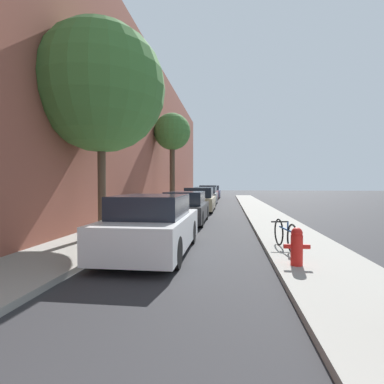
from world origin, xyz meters
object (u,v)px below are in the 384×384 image
(parked_car_grey, at_px, (206,196))
(parked_car_champagne, at_px, (200,200))
(street_tree_far, at_px, (172,133))
(street_tree_near, at_px, (101,88))
(parked_car_white, at_px, (153,226))
(parked_car_navy, at_px, (212,192))
(fire_hydrant, at_px, (297,246))
(parked_car_maroon, at_px, (209,194))
(parked_car_black, at_px, (186,208))
(bicycle, at_px, (285,235))

(parked_car_grey, bearing_deg, parked_car_champagne, -89.52)
(parked_car_grey, height_order, street_tree_far, street_tree_far)
(street_tree_near, bearing_deg, parked_car_white, -39.98)
(parked_car_navy, relative_size, street_tree_near, 0.66)
(street_tree_far, bearing_deg, fire_hydrant, -69.81)
(parked_car_navy, distance_m, fire_hydrant, 28.94)
(parked_car_white, bearing_deg, parked_car_maroon, 90.34)
(parked_car_champagne, distance_m, parked_car_navy, 16.31)
(parked_car_maroon, relative_size, street_tree_far, 0.64)
(parked_car_champagne, distance_m, street_tree_far, 4.98)
(parked_car_maroon, bearing_deg, street_tree_far, -100.41)
(parked_car_navy, bearing_deg, parked_car_white, -89.89)
(parked_car_champagne, bearing_deg, parked_car_maroon, 90.96)
(parked_car_white, distance_m, parked_car_grey, 16.94)
(parked_car_black, relative_size, parked_car_champagne, 0.94)
(parked_car_maroon, height_order, parked_car_navy, parked_car_maroon)
(street_tree_near, xyz_separation_m, fire_hydrant, (5.21, -2.86, -4.13))
(parked_car_black, height_order, street_tree_near, street_tree_near)
(parked_car_champagne, distance_m, street_tree_near, 10.59)
(street_tree_far, xyz_separation_m, bicycle, (5.10, -12.35, -4.59))
(parked_car_white, bearing_deg, parked_car_grey, 89.99)
(parked_car_black, relative_size, street_tree_far, 0.68)
(parked_car_grey, height_order, bicycle, parked_car_grey)
(parked_car_white, height_order, parked_car_maroon, parked_car_maroon)
(parked_car_champagne, distance_m, parked_car_maroon, 10.97)
(parked_car_champagne, bearing_deg, parked_car_black, -90.59)
(parked_car_grey, bearing_deg, parked_car_white, -90.01)
(parked_car_champagne, relative_size, parked_car_grey, 1.07)
(parked_car_navy, bearing_deg, parked_car_maroon, -90.86)
(parked_car_maroon, xyz_separation_m, parked_car_navy, (0.08, 5.34, -0.02))
(parked_car_grey, bearing_deg, street_tree_near, -97.70)
(parked_car_black, xyz_separation_m, parked_car_navy, (-0.05, 21.92, 0.06))
(parked_car_maroon, bearing_deg, parked_car_champagne, -89.04)
(parked_car_maroon, distance_m, fire_hydrant, 23.66)
(parked_car_champagne, height_order, street_tree_near, street_tree_near)
(parked_car_navy, relative_size, street_tree_far, 0.69)
(parked_car_grey, bearing_deg, parked_car_navy, 90.30)
(parked_car_navy, relative_size, fire_hydrant, 5.80)
(parked_car_navy, height_order, bicycle, parked_car_navy)
(parked_car_champagne, bearing_deg, parked_car_grey, 90.48)
(street_tree_near, bearing_deg, fire_hydrant, -28.74)
(parked_car_black, xyz_separation_m, street_tree_far, (-1.90, 6.93, 4.42))
(street_tree_far, relative_size, bicycle, 3.73)
(parked_car_white, bearing_deg, street_tree_near, 140.02)
(parked_car_navy, height_order, fire_hydrant, parked_car_navy)
(parked_car_black, bearing_deg, parked_car_navy, 90.12)
(street_tree_far, bearing_deg, parked_car_navy, 82.95)
(parked_car_black, distance_m, parked_car_maroon, 16.58)
(parked_car_maroon, bearing_deg, parked_car_grey, -88.55)
(bicycle, bearing_deg, parked_car_white, 176.98)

